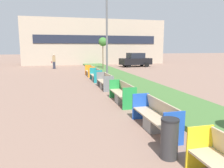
{
  "coord_description": "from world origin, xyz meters",
  "views": [
    {
      "loc": [
        -1.98,
        1.1,
        2.56
      ],
      "look_at": [
        0.9,
        12.47,
        0.6
      ],
      "focal_mm": 35.0,
      "sensor_mm": 36.0,
      "label": 1
    }
  ],
  "objects_px": {
    "street_lamp_post": "(107,27)",
    "pedestrian_walking": "(54,61)",
    "bench_grey_frame": "(105,83)",
    "parked_car_distant": "(136,60)",
    "bench_teal_frame": "(96,76)",
    "litter_bin": "(169,139)",
    "sapling_tree_far": "(103,42)",
    "bench_green_frame": "(122,95)",
    "bench_orange_frame": "(90,72)",
    "bench_blue_frame": "(156,119)"
  },
  "relations": [
    {
      "from": "bench_blue_frame",
      "to": "sapling_tree_far",
      "type": "relative_size",
      "value": 0.63
    },
    {
      "from": "street_lamp_post",
      "to": "pedestrian_walking",
      "type": "distance_m",
      "value": 13.01
    },
    {
      "from": "litter_bin",
      "to": "sapling_tree_far",
      "type": "distance_m",
      "value": 20.57
    },
    {
      "from": "bench_grey_frame",
      "to": "bench_green_frame",
      "type": "bearing_deg",
      "value": -89.97
    },
    {
      "from": "bench_blue_frame",
      "to": "bench_grey_frame",
      "type": "xyz_separation_m",
      "value": [
        -0.0,
        7.27,
        -0.0
      ]
    },
    {
      "from": "litter_bin",
      "to": "street_lamp_post",
      "type": "distance_m",
      "value": 11.71
    },
    {
      "from": "bench_orange_frame",
      "to": "pedestrian_walking",
      "type": "height_order",
      "value": "pedestrian_walking"
    },
    {
      "from": "bench_grey_frame",
      "to": "bench_teal_frame",
      "type": "bearing_deg",
      "value": 90.04
    },
    {
      "from": "street_lamp_post",
      "to": "sapling_tree_far",
      "type": "xyz_separation_m",
      "value": [
        1.61,
        9.1,
        -0.8
      ]
    },
    {
      "from": "sapling_tree_far",
      "to": "bench_green_frame",
      "type": "bearing_deg",
      "value": -98.42
    },
    {
      "from": "street_lamp_post",
      "to": "pedestrian_walking",
      "type": "relative_size",
      "value": 4.0
    },
    {
      "from": "bench_blue_frame",
      "to": "pedestrian_walking",
      "type": "xyz_separation_m",
      "value": [
        -3.25,
        21.48,
        0.54
      ]
    },
    {
      "from": "bench_teal_frame",
      "to": "parked_car_distant",
      "type": "relative_size",
      "value": 0.46
    },
    {
      "from": "bench_grey_frame",
      "to": "litter_bin",
      "type": "distance_m",
      "value": 8.97
    },
    {
      "from": "bench_orange_frame",
      "to": "litter_bin",
      "type": "relative_size",
      "value": 1.98
    },
    {
      "from": "bench_blue_frame",
      "to": "parked_car_distant",
      "type": "relative_size",
      "value": 0.53
    },
    {
      "from": "bench_blue_frame",
      "to": "bench_teal_frame",
      "type": "distance_m",
      "value": 10.55
    },
    {
      "from": "bench_grey_frame",
      "to": "bench_orange_frame",
      "type": "xyz_separation_m",
      "value": [
        -0.0,
        6.32,
        -0.01
      ]
    },
    {
      "from": "bench_orange_frame",
      "to": "parked_car_distant",
      "type": "xyz_separation_m",
      "value": [
        7.42,
        8.27,
        0.55
      ]
    },
    {
      "from": "bench_blue_frame",
      "to": "street_lamp_post",
      "type": "relative_size",
      "value": 0.33
    },
    {
      "from": "sapling_tree_far",
      "to": "bench_grey_frame",
      "type": "bearing_deg",
      "value": -101.15
    },
    {
      "from": "bench_green_frame",
      "to": "parked_car_distant",
      "type": "distance_m",
      "value": 19.76
    },
    {
      "from": "sapling_tree_far",
      "to": "parked_car_distant",
      "type": "xyz_separation_m",
      "value": [
        5.19,
        3.33,
        -2.25
      ]
    },
    {
      "from": "bench_grey_frame",
      "to": "parked_car_distant",
      "type": "relative_size",
      "value": 0.5
    },
    {
      "from": "litter_bin",
      "to": "parked_car_distant",
      "type": "bearing_deg",
      "value": 71.53
    },
    {
      "from": "bench_orange_frame",
      "to": "sapling_tree_far",
      "type": "height_order",
      "value": "sapling_tree_far"
    },
    {
      "from": "bench_teal_frame",
      "to": "pedestrian_walking",
      "type": "xyz_separation_m",
      "value": [
        -3.25,
        10.93,
        0.55
      ]
    },
    {
      "from": "bench_grey_frame",
      "to": "bench_orange_frame",
      "type": "height_order",
      "value": "same"
    },
    {
      "from": "litter_bin",
      "to": "parked_car_distant",
      "type": "xyz_separation_m",
      "value": [
        7.87,
        23.55,
        0.43
      ]
    },
    {
      "from": "street_lamp_post",
      "to": "parked_car_distant",
      "type": "distance_m",
      "value": 14.49
    },
    {
      "from": "bench_green_frame",
      "to": "bench_orange_frame",
      "type": "xyz_separation_m",
      "value": [
        -0.01,
        10.04,
        -0.01
      ]
    },
    {
      "from": "litter_bin",
      "to": "bench_teal_frame",
      "type": "bearing_deg",
      "value": 87.88
    },
    {
      "from": "bench_teal_frame",
      "to": "bench_blue_frame",
      "type": "bearing_deg",
      "value": -89.98
    },
    {
      "from": "litter_bin",
      "to": "sapling_tree_far",
      "type": "bearing_deg",
      "value": 82.46
    },
    {
      "from": "bench_grey_frame",
      "to": "parked_car_distant",
      "type": "xyz_separation_m",
      "value": [
        7.41,
        14.59,
        0.54
      ]
    },
    {
      "from": "bench_teal_frame",
      "to": "parked_car_distant",
      "type": "distance_m",
      "value": 13.53
    },
    {
      "from": "bench_orange_frame",
      "to": "litter_bin",
      "type": "xyz_separation_m",
      "value": [
        -0.45,
        -15.28,
        0.12
      ]
    },
    {
      "from": "bench_grey_frame",
      "to": "litter_bin",
      "type": "height_order",
      "value": "litter_bin"
    },
    {
      "from": "bench_teal_frame",
      "to": "pedestrian_walking",
      "type": "bearing_deg",
      "value": 106.55
    },
    {
      "from": "bench_teal_frame",
      "to": "parked_car_distant",
      "type": "bearing_deg",
      "value": 56.74
    },
    {
      "from": "bench_grey_frame",
      "to": "street_lamp_post",
      "type": "xyz_separation_m",
      "value": [
        0.61,
        2.17,
        3.59
      ]
    },
    {
      "from": "parked_car_distant",
      "to": "bench_teal_frame",
      "type": "bearing_deg",
      "value": -131.59
    },
    {
      "from": "litter_bin",
      "to": "street_lamp_post",
      "type": "bearing_deg",
      "value": 84.53
    },
    {
      "from": "bench_green_frame",
      "to": "bench_orange_frame",
      "type": "distance_m",
      "value": 10.04
    },
    {
      "from": "bench_teal_frame",
      "to": "litter_bin",
      "type": "relative_size",
      "value": 2.13
    },
    {
      "from": "street_lamp_post",
      "to": "parked_car_distant",
      "type": "xyz_separation_m",
      "value": [
        6.8,
        12.42,
        -3.05
      ]
    },
    {
      "from": "bench_green_frame",
      "to": "bench_grey_frame",
      "type": "xyz_separation_m",
      "value": [
        -0.0,
        3.72,
        -0.0
      ]
    },
    {
      "from": "sapling_tree_far",
      "to": "pedestrian_walking",
      "type": "bearing_deg",
      "value": 151.66
    },
    {
      "from": "bench_grey_frame",
      "to": "bench_teal_frame",
      "type": "relative_size",
      "value": 1.08
    },
    {
      "from": "parked_car_distant",
      "to": "bench_green_frame",
      "type": "bearing_deg",
      "value": -120.37
    }
  ]
}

